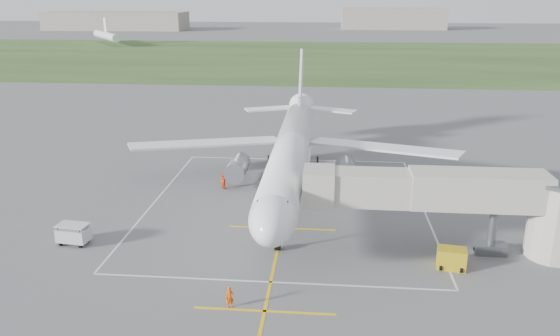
# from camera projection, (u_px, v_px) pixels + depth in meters

# --- Properties ---
(ground) EXTENTS (700.00, 700.00, 0.00)m
(ground) POSITION_uv_depth(u_px,v_px,m) (290.00, 191.00, 60.65)
(ground) COLOR #575759
(ground) RESTS_ON ground
(grass_strip) EXTENTS (700.00, 120.00, 0.02)m
(grass_strip) POSITION_uv_depth(u_px,v_px,m) (318.00, 57.00, 183.80)
(grass_strip) COLOR #2C481F
(grass_strip) RESTS_ON ground
(apron_markings) EXTENTS (28.20, 60.00, 0.01)m
(apron_markings) POSITION_uv_depth(u_px,v_px,m) (286.00, 211.00, 55.14)
(apron_markings) COLOR yellow
(apron_markings) RESTS_ON ground
(airliner) EXTENTS (38.93, 46.75, 13.52)m
(airliner) POSITION_uv_depth(u_px,v_px,m) (291.00, 152.00, 60.01)
(airliner) COLOR white
(airliner) RESTS_ON ground
(jet_bridge) EXTENTS (23.40, 5.00, 7.20)m
(jet_bridge) POSITION_uv_depth(u_px,v_px,m) (468.00, 200.00, 45.04)
(jet_bridge) COLOR #B0AC9F
(jet_bridge) RESTS_ON ground
(gpu_unit) EXTENTS (2.45, 1.90, 1.69)m
(gpu_unit) POSITION_uv_depth(u_px,v_px,m) (451.00, 259.00, 43.59)
(gpu_unit) COLOR #B49C16
(gpu_unit) RESTS_ON ground
(baggage_cart) EXTENTS (2.83, 1.91, 1.85)m
(baggage_cart) POSITION_uv_depth(u_px,v_px,m) (74.00, 234.00, 47.75)
(baggage_cart) COLOR silver
(baggage_cart) RESTS_ON ground
(ramp_worker_nose) EXTENTS (0.68, 0.55, 1.60)m
(ramp_worker_nose) POSITION_uv_depth(u_px,v_px,m) (230.00, 297.00, 38.14)
(ramp_worker_nose) COLOR #EC4C07
(ramp_worker_nose) RESTS_ON ground
(ramp_worker_wing) EXTENTS (1.12, 1.16, 1.89)m
(ramp_worker_wing) POSITION_uv_depth(u_px,v_px,m) (224.00, 180.00, 61.39)
(ramp_worker_wing) COLOR #FF3E08
(ramp_worker_wing) RESTS_ON ground
(distant_hangars) EXTENTS (345.00, 49.00, 12.00)m
(distant_hangars) POSITION_uv_depth(u_px,v_px,m) (296.00, 21.00, 311.68)
(distant_hangars) COLOR gray
(distant_hangars) RESTS_ON ground
(distant_aircraft) EXTENTS (211.71, 37.95, 8.85)m
(distant_aircraft) POSITION_uv_depth(u_px,v_px,m) (337.00, 36.00, 223.99)
(distant_aircraft) COLOR white
(distant_aircraft) RESTS_ON ground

